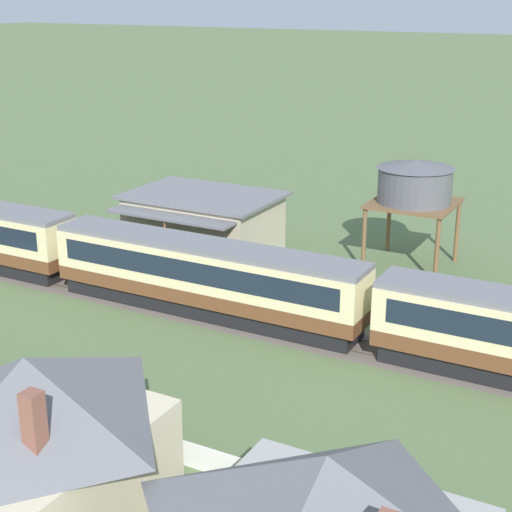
% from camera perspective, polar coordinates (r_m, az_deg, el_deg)
% --- Properties ---
extents(ground_plane, '(600.00, 600.00, 0.00)m').
position_cam_1_polar(ground_plane, '(46.57, -7.99, -2.88)').
color(ground_plane, '#566B42').
extents(passenger_train, '(57.63, 2.84, 4.11)m').
position_cam_1_polar(passenger_train, '(42.85, -3.42, -1.41)').
color(passenger_train, brown).
rests_on(passenger_train, ground_plane).
extents(railway_track, '(131.05, 3.60, 0.04)m').
position_cam_1_polar(railway_track, '(44.90, -5.96, -3.62)').
color(railway_track, '#665B51').
rests_on(railway_track, ground_plane).
extents(station_building, '(9.88, 8.12, 4.22)m').
position_cam_1_polar(station_building, '(52.75, -3.83, 2.33)').
color(station_building, '#BCB293').
rests_on(station_building, ground_plane).
extents(water_tower, '(5.19, 5.19, 7.00)m').
position_cam_1_polar(water_tower, '(50.51, 11.48, 5.19)').
color(water_tower, brown).
rests_on(water_tower, ground_plane).
extents(cottage_grey_roof_2, '(7.02, 8.54, 6.06)m').
position_cam_1_polar(cottage_grey_roof_2, '(27.33, -15.99, -12.60)').
color(cottage_grey_roof_2, beige).
rests_on(cottage_grey_roof_2, ground_plane).
extents(picket_fence_front, '(44.18, 0.06, 1.05)m').
position_cam_1_polar(picket_fence_front, '(35.21, -16.67, -10.07)').
color(picket_fence_front, white).
rests_on(picket_fence_front, ground_plane).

